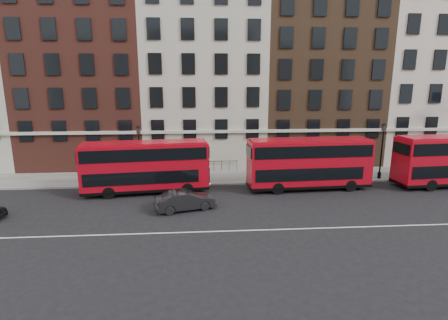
{
  "coord_description": "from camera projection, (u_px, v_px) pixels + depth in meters",
  "views": [
    {
      "loc": [
        -0.72,
        -22.34,
        9.24
      ],
      "look_at": [
        1.29,
        5.0,
        3.0
      ],
      "focal_mm": 28.0,
      "sensor_mm": 36.0,
      "label": 1
    }
  ],
  "objects": [
    {
      "name": "iron_railings",
      "position": [
        206.0,
        166.0,
        36.03
      ],
      "size": [
        6.6,
        0.06,
        1.0
      ],
      "primitive_type": null,
      "color": "black",
      "rests_on": "pavement"
    },
    {
      "name": "lamp_post_right",
      "position": [
        382.0,
        148.0,
        32.65
      ],
      "size": [
        0.44,
        0.44,
        5.33
      ],
      "color": "black",
      "rests_on": "pavement"
    },
    {
      "name": "road_centre_line",
      "position": [
        212.0,
        232.0,
        21.88
      ],
      "size": [
        70.0,
        0.12,
        0.01
      ],
      "primitive_type": "cube",
      "color": "white",
      "rests_on": "ground"
    },
    {
      "name": "ground",
      "position": [
        211.0,
        219.0,
        23.83
      ],
      "size": [
        120.0,
        120.0,
        0.0
      ],
      "primitive_type": "plane",
      "color": "black",
      "rests_on": "ground"
    },
    {
      "name": "bus_c",
      "position": [
        308.0,
        162.0,
        30.0
      ],
      "size": [
        10.65,
        3.09,
        4.43
      ],
      "rotation": [
        0.0,
        0.0,
        0.05
      ],
      "color": "#AF0817",
      "rests_on": "ground"
    },
    {
      "name": "traffic_light",
      "position": [
        440.0,
        155.0,
        32.83
      ],
      "size": [
        0.25,
        0.45,
        3.27
      ],
      "color": "black",
      "rests_on": "pavement"
    },
    {
      "name": "kerb",
      "position": [
        207.0,
        184.0,
        31.59
      ],
      "size": [
        80.0,
        0.3,
        0.16
      ],
      "primitive_type": "cube",
      "color": "gray",
      "rests_on": "ground"
    },
    {
      "name": "pavement",
      "position": [
        207.0,
        177.0,
        34.02
      ],
      "size": [
        80.0,
        5.0,
        0.15
      ],
      "primitive_type": "cube",
      "color": "gray",
      "rests_on": "ground"
    },
    {
      "name": "car_front",
      "position": [
        185.0,
        200.0,
        25.44
      ],
      "size": [
        4.65,
        2.74,
        1.45
      ],
      "primitive_type": "imported",
      "rotation": [
        0.0,
        0.0,
        1.86
      ],
      "color": "#242326",
      "rests_on": "ground"
    },
    {
      "name": "bus_b",
      "position": [
        145.0,
        166.0,
        29.01
      ],
      "size": [
        10.56,
        3.58,
        4.35
      ],
      "rotation": [
        0.0,
        0.0,
        0.11
      ],
      "color": "#AF0817",
      "rests_on": "ground"
    },
    {
      "name": "building_terrace",
      "position": [
        201.0,
        72.0,
        38.92
      ],
      "size": [
        64.0,
        11.95,
        22.0
      ],
      "color": "#BAB5A0",
      "rests_on": "ground"
    },
    {
      "name": "lamp_post_left",
      "position": [
        140.0,
        152.0,
        30.87
      ],
      "size": [
        0.44,
        0.44,
        5.33
      ],
      "color": "black",
      "rests_on": "pavement"
    }
  ]
}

